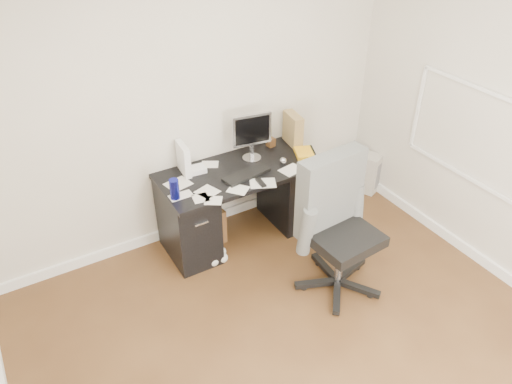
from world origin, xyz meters
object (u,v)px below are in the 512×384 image
desk (241,201)px  lcd_monitor (252,137)px  keyboard (246,175)px  office_chair (344,230)px  pc_tower (360,170)px  wicker_basket (201,225)px

desk → lcd_monitor: lcd_monitor is taller
keyboard → office_chair: size_ratio=0.37×
office_chair → pc_tower: 1.67m
lcd_monitor → wicker_basket: size_ratio=1.29×
lcd_monitor → keyboard: lcd_monitor is taller
desk → keyboard: (-0.01, -0.12, 0.36)m
lcd_monitor → wicker_basket: (-0.57, 0.00, -0.80)m
desk → wicker_basket: 0.46m
pc_tower → keyboard: bearing=163.0°
keyboard → wicker_basket: (-0.38, 0.24, -0.58)m
pc_tower → wicker_basket: pc_tower is taller
keyboard → pc_tower: 1.66m
desk → pc_tower: size_ratio=3.40×
office_chair → wicker_basket: office_chair is taller
desk → pc_tower: (1.55, 0.08, -0.18)m
office_chair → keyboard: bearing=107.9°
lcd_monitor → keyboard: (-0.19, -0.23, -0.22)m
desk → wicker_basket: desk is taller
lcd_monitor → office_chair: 1.23m
keyboard → pc_tower: bearing=-2.0°
lcd_monitor → keyboard: 0.37m
keyboard → lcd_monitor: bearing=41.3°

